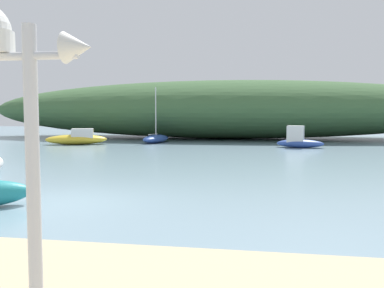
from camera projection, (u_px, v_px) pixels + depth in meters
The scene contains 6 objects.
ground_plane at pixel (67, 203), 10.25m from camera, with size 120.00×120.00×0.00m, color #7A99A8.
distant_hill at pixel (225, 109), 37.76m from camera, with size 45.29×12.82×5.27m, color #3D6038.
mast_structure at pixel (0, 63), 3.52m from camera, with size 1.25×0.52×2.96m.
sailboat_west_reach at pixel (156, 139), 31.78m from camera, with size 1.90×4.08×4.27m.
motorboat_by_sandbar at pixel (298, 140), 27.01m from camera, with size 3.18×1.58×1.45m.
motorboat_east_reach at pixel (78, 138), 29.90m from camera, with size 4.62×3.03×1.16m.
Camera 1 is at (4.77, -9.46, 2.20)m, focal length 38.45 mm.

